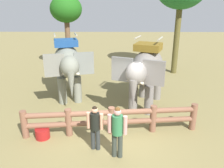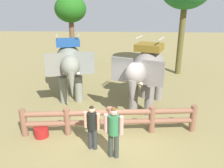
{
  "view_description": "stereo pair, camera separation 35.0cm",
  "coord_description": "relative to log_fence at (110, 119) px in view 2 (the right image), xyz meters",
  "views": [
    {
      "loc": [
        0.11,
        -7.25,
        4.69
      ],
      "look_at": [
        0.0,
        1.82,
        1.4
      ],
      "focal_mm": 36.97,
      "sensor_mm": 36.0,
      "label": 1
    },
    {
      "loc": [
        0.46,
        -7.24,
        4.69
      ],
      "look_at": [
        0.0,
        1.82,
        1.4
      ],
      "focal_mm": 36.97,
      "sensor_mm": 36.0,
      "label": 2
    }
  ],
  "objects": [
    {
      "name": "ground_plane",
      "position": [
        0.0,
        -0.28,
        -0.6
      ],
      "size": [
        60.0,
        60.0,
        0.0
      ],
      "primitive_type": "plane",
      "color": "olive"
    },
    {
      "name": "log_fence",
      "position": [
        0.0,
        0.0,
        0.0
      ],
      "size": [
        6.47,
        0.88,
        1.05
      ],
      "color": "brown",
      "rests_on": "ground"
    },
    {
      "name": "elephant_near_left",
      "position": [
        -2.2,
        3.36,
        1.2
      ],
      "size": [
        2.47,
        3.83,
        3.2
      ],
      "color": "slate",
      "rests_on": "ground"
    },
    {
      "name": "elephant_center",
      "position": [
        1.49,
        2.33,
        1.2
      ],
      "size": [
        2.74,
        3.81,
        3.2
      ],
      "color": "slate",
      "rests_on": "ground"
    },
    {
      "name": "tourist_woman_in_black",
      "position": [
        -0.52,
        -1.0,
        0.31
      ],
      "size": [
        0.55,
        0.36,
        1.58
      ],
      "color": "#2D3132",
      "rests_on": "ground"
    },
    {
      "name": "tourist_man_in_blue",
      "position": [
        0.2,
        -1.39,
        0.4
      ],
      "size": [
        0.6,
        0.4,
        1.73
      ],
      "color": "#313831",
      "rests_on": "ground"
    },
    {
      "name": "tree_far_left",
      "position": [
        -3.18,
        8.68,
        3.44
      ],
      "size": [
        2.13,
        2.13,
        5.07
      ],
      "color": "brown",
      "rests_on": "ground"
    },
    {
      "name": "feed_bucket",
      "position": [
        -2.49,
        -0.36,
        -0.42
      ],
      "size": [
        0.52,
        0.52,
        0.37
      ],
      "color": "maroon",
      "rests_on": "ground"
    }
  ]
}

